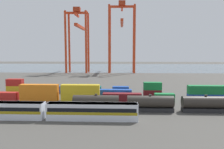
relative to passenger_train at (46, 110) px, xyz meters
The scene contains 24 objects.
ground_plane 64.62m from the passenger_train, 75.04° to the left, with size 420.00×420.00×0.00m, color #4C4944.
harbour_water 164.96m from the passenger_train, 84.20° to the left, with size 400.00×110.00×0.01m, color slate.
passenger_train is the anchor object (origin of this frame).
freight_tank_row 33.10m from the passenger_train, 13.54° to the left, with size 54.73×3.07×4.53m.
shipping_container_1 21.04m from the passenger_train, 114.27° to the left, with size 12.10×2.44×2.60m, color orange.
shipping_container_2 21.10m from the passenger_train, 114.27° to the left, with size 12.10×2.44×2.60m, color orange.
shipping_container_3 19.71m from the passenger_train, 76.66° to the left, with size 12.10×2.44×2.60m, color gold.
shipping_container_4 19.77m from the passenger_train, 76.66° to the left, with size 12.10×2.44×2.60m, color gold.
shipping_container_5 26.12m from the passenger_train, 47.23° to the left, with size 12.10×2.44×2.60m, color maroon.
shipping_container_6 36.38m from the passenger_train, 31.80° to the left, with size 6.04×2.44×2.60m, color #197538.
shipping_container_7 48.09m from the passenger_train, 23.49° to the left, with size 12.10×2.44×2.60m, color #1C4299.
shipping_container_8 48.11m from the passenger_train, 23.49° to the left, with size 12.10×2.44×2.60m, color #197538.
shipping_container_9 28.12m from the passenger_train, 113.76° to the left, with size 12.10×2.44×2.60m, color #1C4299.
shipping_container_10 25.80m from the passenger_train, 85.98° to the left, with size 6.04×2.44×2.60m, color #197538.
shipping_container_11 29.76m from the passenger_train, 59.86° to the left, with size 12.10×2.44×2.60m, color #1C4299.
shipping_container_12 38.08m from the passenger_train, 42.51° to the left, with size 6.04×2.44×2.60m, color maroon.
shipping_container_13 38.11m from the passenger_train, 42.51° to the left, with size 6.04×2.44×2.60m, color #197538.
shipping_container_14 39.61m from the passenger_train, 125.39° to the left, with size 6.04×2.44×2.60m, color gold.
shipping_container_15 39.64m from the passenger_train, 125.39° to the left, with size 6.04×2.44×2.60m, color #AD211C.
shipping_container_16 33.68m from the passenger_train, 106.49° to the left, with size 12.10×2.44×2.60m, color #1C4299.
shipping_container_17 32.52m from the passenger_train, 83.25° to the left, with size 12.10×2.44×2.60m, color #146066.
shipping_container_18 36.59m from the passenger_train, 61.96° to the left, with size 6.04×2.44×2.60m, color #1C4299.
gantry_crane_west 119.55m from the passenger_train, 97.30° to the left, with size 16.10×38.27×46.91m.
gantry_crane_central 120.51m from the passenger_train, 81.37° to the left, with size 19.30×39.35×51.01m.
Camera 1 is at (0.89, -72.12, 15.84)m, focal length 35.75 mm.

